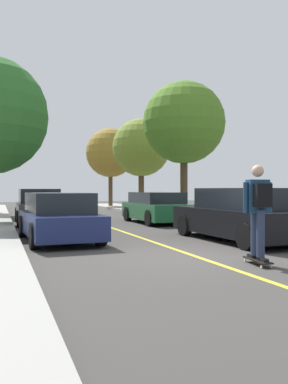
% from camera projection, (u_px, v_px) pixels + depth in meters
% --- Properties ---
extents(ground, '(80.00, 80.00, 0.00)m').
position_uv_depth(ground, '(192.00, 255.00, 8.86)').
color(ground, '#3D3A38').
extents(center_line, '(0.12, 39.20, 0.01)m').
position_uv_depth(center_line, '(134.00, 235.00, 12.63)').
color(center_line, gold).
rests_on(center_line, ground).
extents(parked_car_left_nearest, '(1.98, 4.18, 1.34)m').
position_uv_depth(parked_car_left_nearest, '(59.00, 217.00, 11.31)').
color(parked_car_left_nearest, navy).
rests_on(parked_car_left_nearest, ground).
extents(parked_car_left_near, '(1.87, 4.13, 1.45)m').
position_uv_depth(parked_car_left_near, '(39.00, 207.00, 16.93)').
color(parked_car_left_near, '#38383D').
rests_on(parked_car_left_near, ground).
extents(parked_car_right_nearest, '(2.09, 4.67, 1.47)m').
position_uv_depth(parked_car_right_nearest, '(241.00, 215.00, 11.36)').
color(parked_car_right_nearest, black).
rests_on(parked_car_right_nearest, ground).
extents(parked_car_right_near, '(1.95, 4.23, 1.31)m').
position_uv_depth(parked_car_right_near, '(157.00, 207.00, 17.38)').
color(parked_car_right_near, '#1E5B33').
rests_on(parked_car_right_near, ground).
extents(street_tree_right_nearest, '(3.90, 3.90, 6.41)m').
position_uv_depth(street_tree_right_nearest, '(184.00, 123.00, 19.35)').
color(street_tree_right_nearest, '#4C3823').
rests_on(street_tree_right_nearest, sidewalk_right).
extents(street_tree_right_near, '(3.57, 3.57, 5.66)m').
position_uv_depth(street_tree_right_near, '(141.00, 148.00, 25.14)').
color(street_tree_right_near, '#4C3823').
rests_on(street_tree_right_near, sidewalk_right).
extents(street_tree_right_far, '(3.86, 3.86, 6.10)m').
position_uv_depth(street_tree_right_far, '(111.00, 153.00, 32.04)').
color(street_tree_right_far, '#4C3823').
rests_on(street_tree_right_far, sidewalk_right).
extents(fire_hydrant, '(0.20, 0.20, 0.70)m').
position_uv_depth(fire_hydrant, '(209.00, 213.00, 16.12)').
color(fire_hydrant, '#B2140F').
rests_on(fire_hydrant, sidewalk_right).
extents(skateboard, '(0.34, 0.86, 0.10)m').
position_uv_depth(skateboard, '(258.00, 260.00, 7.74)').
color(skateboard, black).
rests_on(skateboard, ground).
extents(skateboarder, '(0.59, 0.71, 1.80)m').
position_uv_depth(skateboarder, '(258.00, 206.00, 7.70)').
color(skateboarder, black).
rests_on(skateboarder, skateboard).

